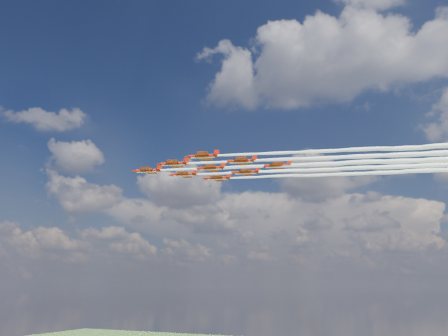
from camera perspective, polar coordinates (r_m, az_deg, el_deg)
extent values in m
cylinder|color=#B71B0A|center=(147.90, -9.95, -0.34)|extent=(7.75, 3.22, 1.07)
cone|color=#B71B0A|center=(149.46, -11.72, -0.40)|extent=(2.17, 1.57, 1.07)
cone|color=#B71B0A|center=(146.57, -8.26, -0.27)|extent=(1.67, 1.34, 0.97)
ellipsoid|color=black|center=(148.62, -10.66, -0.20)|extent=(2.19, 1.42, 0.70)
cube|color=#B71B0A|center=(147.74, -9.78, -0.35)|extent=(5.51, 9.45, 0.14)
cube|color=#B71B0A|center=(146.76, -8.51, -0.28)|extent=(2.29, 3.74, 0.12)
cube|color=#B71B0A|center=(146.93, -8.42, 0.05)|extent=(1.53, 0.57, 1.75)
cube|color=silver|center=(147.78, -9.96, -0.52)|extent=(7.23, 2.90, 0.12)
cylinder|color=#B71B0A|center=(138.53, -6.59, 0.55)|extent=(7.75, 3.22, 1.07)
cone|color=#B71B0A|center=(139.82, -8.52, 0.47)|extent=(2.17, 1.57, 1.07)
cone|color=#B71B0A|center=(137.46, -4.75, 0.62)|extent=(1.67, 1.34, 0.97)
ellipsoid|color=black|center=(139.14, -7.36, 0.69)|extent=(2.19, 1.42, 0.70)
cube|color=#B71B0A|center=(138.39, -6.40, 0.54)|extent=(5.51, 9.45, 0.14)
cube|color=#B71B0A|center=(137.61, -5.02, 0.61)|extent=(2.29, 3.74, 0.12)
cube|color=#B71B0A|center=(137.81, -4.94, 0.97)|extent=(1.53, 0.57, 1.75)
cube|color=silver|center=(138.40, -6.60, 0.36)|extent=(7.23, 2.90, 0.12)
cylinder|color=#B71B0A|center=(151.44, -5.28, -0.85)|extent=(7.75, 3.22, 1.07)
cone|color=#B71B0A|center=(152.63, -7.05, -0.92)|extent=(2.17, 1.57, 1.07)
cone|color=#B71B0A|center=(150.47, -3.59, -0.80)|extent=(1.67, 1.34, 0.97)
ellipsoid|color=black|center=(152.01, -5.99, -0.72)|extent=(2.19, 1.42, 0.70)
cube|color=#B71B0A|center=(151.32, -5.10, -0.87)|extent=(5.51, 9.45, 0.14)
cube|color=#B71B0A|center=(150.61, -3.84, -0.80)|extent=(2.29, 3.74, 0.12)
cube|color=#B71B0A|center=(150.79, -3.76, -0.48)|extent=(1.53, 0.57, 1.75)
cube|color=silver|center=(151.33, -5.28, -1.03)|extent=(7.23, 2.90, 0.12)
cylinder|color=#B71B0A|center=(129.74, -2.75, 1.56)|extent=(7.75, 3.22, 1.07)
cone|color=#B71B0A|center=(130.71, -4.85, 1.47)|extent=(2.17, 1.57, 1.07)
cone|color=#B71B0A|center=(128.98, -0.76, 1.64)|extent=(1.67, 1.34, 0.97)
ellipsoid|color=black|center=(130.23, -3.59, 1.70)|extent=(2.19, 1.42, 0.70)
cube|color=#B71B0A|center=(129.63, -2.54, 1.54)|extent=(5.51, 9.45, 0.14)
cube|color=#B71B0A|center=(129.08, -1.06, 1.63)|extent=(2.29, 3.74, 0.12)
cube|color=#B71B0A|center=(129.31, -0.97, 2.00)|extent=(1.53, 0.57, 1.75)
cube|color=silver|center=(129.60, -2.76, 1.35)|extent=(7.23, 2.90, 0.12)
cylinder|color=#B71B0A|center=(142.78, -1.71, -0.03)|extent=(7.75, 3.22, 1.07)
cone|color=#B71B0A|center=(143.67, -3.62, -0.10)|extent=(2.17, 1.57, 1.07)
cone|color=#B71B0A|center=(142.09, 0.10, 0.04)|extent=(1.67, 1.34, 0.97)
ellipsoid|color=black|center=(143.23, -2.48, 0.11)|extent=(2.19, 1.42, 0.70)
cube|color=#B71B0A|center=(142.69, -1.52, -0.04)|extent=(5.51, 9.45, 0.14)
cube|color=#B71B0A|center=(142.19, -0.17, 0.03)|extent=(2.29, 3.74, 0.12)
cube|color=#B71B0A|center=(142.39, -0.09, 0.38)|extent=(1.53, 0.57, 1.75)
cube|color=silver|center=(142.66, -1.71, -0.21)|extent=(7.23, 2.90, 0.12)
cylinder|color=#B71B0A|center=(155.96, -0.85, -1.34)|extent=(7.75, 3.22, 1.07)
cone|color=#B71B0A|center=(156.77, -2.60, -1.40)|extent=(2.17, 1.57, 1.07)
cone|color=#B71B0A|center=(155.33, 0.82, -1.28)|extent=(1.67, 1.34, 0.97)
ellipsoid|color=black|center=(156.37, -1.55, -1.21)|extent=(2.19, 1.42, 0.70)
cube|color=#B71B0A|center=(155.87, -0.67, -1.35)|extent=(5.51, 9.45, 0.14)
cube|color=#B71B0A|center=(155.41, 0.57, -1.29)|extent=(2.29, 3.74, 0.12)
cube|color=#B71B0A|center=(155.60, 0.64, -0.98)|extent=(1.53, 0.57, 1.75)
cube|color=silver|center=(155.84, -0.85, -1.51)|extent=(7.23, 2.90, 0.12)
cylinder|color=#B71B0A|center=(134.78, 2.30, 0.91)|extent=(7.75, 3.22, 1.07)
cone|color=#B71B0A|center=(135.33, 0.25, 0.83)|extent=(2.17, 1.57, 1.07)
cone|color=#B71B0A|center=(134.41, 4.23, 0.98)|extent=(1.67, 1.34, 0.97)
ellipsoid|color=black|center=(135.10, 1.47, 1.05)|extent=(2.19, 1.42, 0.70)
cube|color=#B71B0A|center=(134.72, 2.50, 0.89)|extent=(5.51, 9.45, 0.14)
cube|color=#B71B0A|center=(134.46, 3.94, 0.97)|extent=(2.29, 3.74, 0.12)
cube|color=#B71B0A|center=(134.69, 4.02, 1.33)|extent=(1.53, 0.57, 1.75)
cube|color=silver|center=(134.64, 2.30, 0.71)|extent=(7.23, 2.90, 0.12)
cylinder|color=#B71B0A|center=(148.02, 2.85, -0.56)|extent=(7.75, 3.22, 1.07)
cone|color=#B71B0A|center=(148.53, 0.99, -0.63)|extent=(2.17, 1.57, 1.07)
cone|color=#B71B0A|center=(147.69, 4.61, -0.50)|extent=(1.67, 1.34, 0.97)
ellipsoid|color=black|center=(148.32, 2.10, -0.43)|extent=(2.19, 1.42, 0.70)
cube|color=#B71B0A|center=(147.97, 3.04, -0.57)|extent=(5.51, 9.45, 0.14)
cube|color=#B71B0A|center=(147.73, 4.35, -0.51)|extent=(2.29, 3.74, 0.12)
cube|color=#B71B0A|center=(147.94, 4.42, -0.18)|extent=(1.53, 0.57, 1.75)
cube|color=silver|center=(147.90, 2.85, -0.75)|extent=(7.23, 2.90, 0.12)
cylinder|color=#B71B0A|center=(140.80, 6.95, 0.30)|extent=(7.75, 3.22, 1.07)
cone|color=#B71B0A|center=(140.97, 4.97, 0.23)|extent=(2.17, 1.57, 1.07)
cone|color=#B71B0A|center=(140.80, 8.80, 0.37)|extent=(1.67, 1.34, 0.97)
ellipsoid|color=black|center=(140.96, 6.15, 0.44)|extent=(2.19, 1.42, 0.70)
cube|color=#B71B0A|center=(140.78, 7.14, 0.29)|extent=(5.51, 9.45, 0.14)
cube|color=#B71B0A|center=(140.79, 8.53, 0.36)|extent=(2.29, 3.74, 0.12)
cube|color=#B71B0A|center=(141.03, 8.59, 0.71)|extent=(1.53, 0.57, 1.75)
cube|color=silver|center=(140.67, 6.95, 0.11)|extent=(7.23, 2.90, 0.12)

